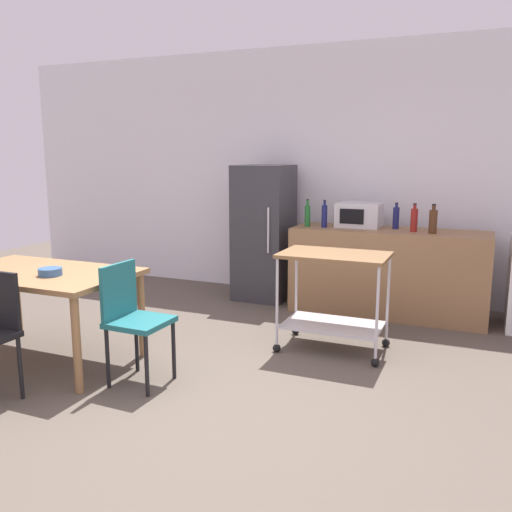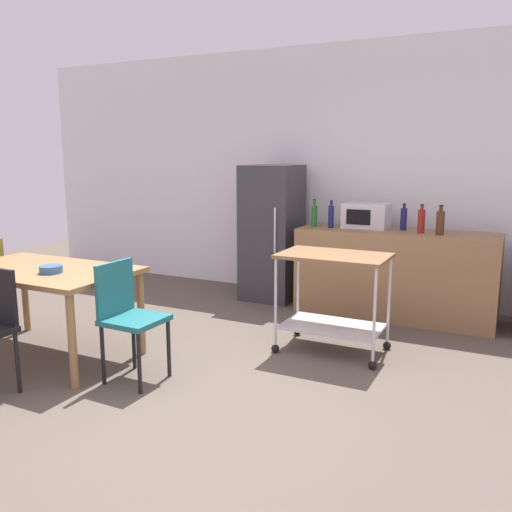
% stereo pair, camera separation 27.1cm
% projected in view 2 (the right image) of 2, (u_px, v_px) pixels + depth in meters
% --- Properties ---
extents(ground_plane, '(12.00, 12.00, 0.00)m').
position_uv_depth(ground_plane, '(182.00, 397.00, 3.77)').
color(ground_plane, brown).
extents(back_wall, '(8.40, 0.12, 2.90)m').
position_uv_depth(back_wall, '(333.00, 173.00, 6.32)').
color(back_wall, white).
rests_on(back_wall, ground_plane).
extents(kitchen_counter, '(2.00, 0.64, 0.90)m').
position_uv_depth(kitchen_counter, '(395.00, 274.00, 5.59)').
color(kitchen_counter, olive).
rests_on(kitchen_counter, ground_plane).
extents(dining_table, '(1.50, 0.90, 0.75)m').
position_uv_depth(dining_table, '(42.00, 278.00, 4.44)').
color(dining_table, olive).
rests_on(dining_table, ground_plane).
extents(chair_teal, '(0.41, 0.41, 0.89)m').
position_uv_depth(chair_teal, '(128.00, 312.00, 3.99)').
color(chair_teal, '#1E666B').
rests_on(chair_teal, ground_plane).
extents(refrigerator, '(0.60, 0.63, 1.55)m').
position_uv_depth(refrigerator, '(272.00, 233.00, 6.25)').
color(refrigerator, '#333338').
rests_on(refrigerator, ground_plane).
extents(kitchen_cart, '(0.91, 0.57, 0.85)m').
position_uv_depth(kitchen_cart, '(333.00, 286.00, 4.56)').
color(kitchen_cart, brown).
rests_on(kitchen_cart, ground_plane).
extents(bottle_sparkling_water, '(0.06, 0.06, 0.30)m').
position_uv_depth(bottle_sparkling_water, '(314.00, 216.00, 5.80)').
color(bottle_sparkling_water, '#1E6628').
rests_on(bottle_sparkling_water, kitchen_counter).
extents(bottle_hot_sauce, '(0.06, 0.06, 0.29)m').
position_uv_depth(bottle_hot_sauce, '(331.00, 216.00, 5.71)').
color(bottle_hot_sauce, navy).
rests_on(bottle_hot_sauce, kitchen_counter).
extents(microwave, '(0.46, 0.35, 0.26)m').
position_uv_depth(microwave, '(366.00, 216.00, 5.72)').
color(microwave, silver).
rests_on(microwave, kitchen_counter).
extents(bottle_vinegar, '(0.07, 0.07, 0.28)m').
position_uv_depth(bottle_vinegar, '(404.00, 219.00, 5.55)').
color(bottle_vinegar, navy).
rests_on(bottle_vinegar, kitchen_counter).
extents(bottle_olive_oil, '(0.07, 0.07, 0.29)m').
position_uv_depth(bottle_olive_oil, '(421.00, 221.00, 5.34)').
color(bottle_olive_oil, maroon).
rests_on(bottle_olive_oil, kitchen_counter).
extents(bottle_wine, '(0.08, 0.08, 0.29)m').
position_uv_depth(bottle_wine, '(440.00, 222.00, 5.21)').
color(bottle_wine, '#4C2D19').
rests_on(bottle_wine, kitchen_counter).
extents(fruit_bowl, '(0.18, 0.18, 0.06)m').
position_uv_depth(fruit_bowl, '(51.00, 269.00, 4.25)').
color(fruit_bowl, '#33598C').
rests_on(fruit_bowl, dining_table).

